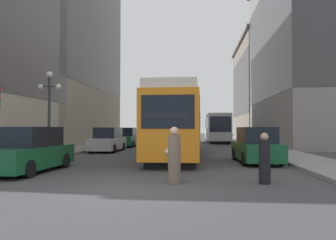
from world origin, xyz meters
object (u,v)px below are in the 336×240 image
transit_bus (217,127)px  parked_car_left_near (30,151)px  parked_car_left_far (127,138)px  streetcar (180,123)px  pedestrian_crossing_near (174,157)px  parked_car_left_mid (108,140)px  parked_car_right_far (256,146)px  pedestrian_crossing_far (265,160)px  lamp_post_left_near (49,100)px

transit_bus → parked_car_left_near: transit_bus is taller
transit_bus → parked_car_left_far: (-9.22, -10.12, -1.10)m
streetcar → parked_car_left_far: size_ratio=2.94×
pedestrian_crossing_near → streetcar: bearing=-102.9°
parked_car_left_mid → parked_car_left_far: same height
parked_car_right_far → pedestrian_crossing_far: parked_car_right_far is taller
transit_bus → parked_car_left_far: size_ratio=2.34×
parked_car_left_far → lamp_post_left_near: 12.49m
streetcar → pedestrian_crossing_near: streetcar is taller
parked_car_left_mid → pedestrian_crossing_near: size_ratio=2.59×
streetcar → pedestrian_crossing_far: 10.31m
parked_car_left_mid → lamp_post_left_near: lamp_post_left_near is taller
parked_car_left_far → lamp_post_left_near: (-1.90, -12.07, 2.60)m
transit_bus → pedestrian_crossing_near: 29.84m
transit_bus → parked_car_left_near: 29.12m
pedestrian_crossing_near → lamp_post_left_near: (-7.92, 7.45, 2.60)m
streetcar → pedestrian_crossing_far: size_ratio=9.01×
parked_car_left_far → lamp_post_left_near: lamp_post_left_near is taller
parked_car_right_far → parked_car_left_far: bearing=-56.3°
parked_car_left_far → parked_car_left_near: bearing=-90.3°
parked_car_right_far → streetcar: bearing=-44.2°
streetcar → parked_car_left_far: 11.23m
parked_car_left_near → parked_car_left_mid: 11.00m
pedestrian_crossing_near → pedestrian_crossing_far: bearing=168.8°
parked_car_left_mid → pedestrian_crossing_near: 14.37m
pedestrian_crossing_far → parked_car_left_far: bearing=56.3°
streetcar → lamp_post_left_near: lamp_post_left_near is taller
parked_car_left_mid → pedestrian_crossing_far: 15.62m
pedestrian_crossing_near → parked_car_right_far: bearing=-135.9°
transit_bus → parked_car_left_near: size_ratio=2.53×
pedestrian_crossing_near → lamp_post_left_near: size_ratio=0.36×
parked_car_left_mid → parked_car_left_near: bearing=-90.6°
pedestrian_crossing_far → transit_bus: bearing=30.9°
pedestrian_crossing_near → pedestrian_crossing_far: (2.87, 0.20, -0.09)m
parked_car_left_far → pedestrian_crossing_far: 21.27m
parked_car_right_far → pedestrian_crossing_far: size_ratio=2.75×
parked_car_right_far → pedestrian_crossing_far: (-0.85, -6.05, -0.09)m
parked_car_left_mid → transit_bus: bearing=60.3°
parked_car_left_near → pedestrian_crossing_near: 6.36m
streetcar → lamp_post_left_near: bearing=-161.4°
parked_car_right_far → pedestrian_crossing_near: (-3.72, -6.25, -0.00)m
streetcar → parked_car_left_mid: size_ratio=3.11×
parked_car_left_mid → lamp_post_left_near: 6.45m
transit_bus → parked_car_left_far: transit_bus is taller
pedestrian_crossing_far → parked_car_left_mid: bearing=66.3°
pedestrian_crossing_near → parked_car_left_far: bearing=-88.0°
streetcar → parked_car_right_far: 5.63m
pedestrian_crossing_far → pedestrian_crossing_near: bearing=125.6°
transit_bus → pedestrian_crossing_far: transit_bus is taller
pedestrian_crossing_near → lamp_post_left_near: 11.18m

